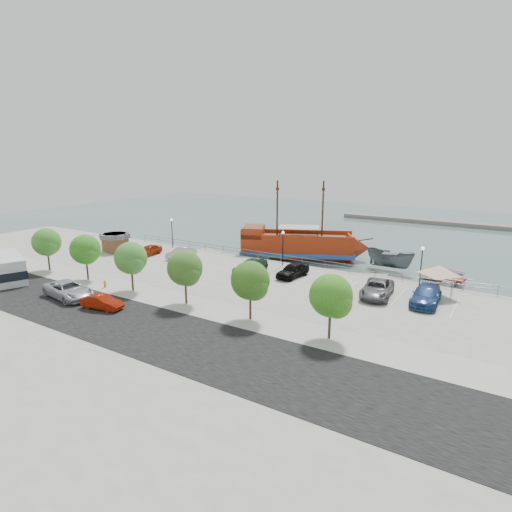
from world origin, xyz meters
The scene contains 33 objects.
ground centered at (0.00, 0.00, -1.00)m, with size 160.00×160.00×0.00m, color #405D5A.
land_slab centered at (0.00, -21.00, -0.60)m, with size 100.00×58.00×1.20m, color gray.
street centered at (0.00, -16.00, 0.01)m, with size 100.00×8.00×0.04m, color black.
sidewalk centered at (0.00, -10.00, 0.01)m, with size 100.00×4.00×0.05m, color #A7A395.
seawall_railing centered at (0.00, 7.80, 0.53)m, with size 50.00×0.06×1.00m.
far_shore centered at (10.00, 55.00, -0.60)m, with size 40.00×3.00×0.80m, color gray.
pirate_ship centered at (-0.63, 14.51, 0.88)m, with size 17.91×11.65×11.24m.
patrol_boat centered at (10.80, 14.60, 0.23)m, with size 2.40×6.38×2.47m, color #52595D.
speedboat centered at (17.69, 11.34, -0.28)m, with size 4.96×6.94×1.44m, color silver.
dock_west centered at (-12.55, 9.20, -0.79)m, with size 7.19×2.06×0.41m, color gray.
dock_mid centered at (8.39, 9.20, -0.79)m, with size 7.40×2.12×0.42m, color gray.
dock_east centered at (15.42, 9.20, -0.78)m, with size 7.69×2.20×0.44m, color gray.
shed centered at (-23.32, 0.76, 1.34)m, with size 3.64×3.64×2.52m.
canopy_tent centered at (18.02, 4.74, 3.00)m, with size 4.41×4.41×3.45m.
street_van centered at (-11.53, -14.72, 0.80)m, with size 2.67×5.78×1.61m, color #ACB1B7.
street_sedan centered at (-6.44, -14.94, 0.63)m, with size 1.34×3.85×1.27m, color maroon.
shuttle_bus centered at (-22.41, -14.50, 1.33)m, with size 8.23×5.36×2.74m.
fire_hydrant centered at (-11.23, -10.80, 0.42)m, with size 0.27×0.27×0.77m.
lamp_post_left centered at (-18.00, 6.50, 2.94)m, with size 0.36×0.36×4.28m.
lamp_post_mid centered at (0.00, 6.50, 2.94)m, with size 0.36×0.36×4.28m.
lamp_post_right centered at (16.00, 6.50, 2.94)m, with size 0.36×0.36×4.28m.
tree_a centered at (-21.85, -10.07, 3.30)m, with size 3.30×3.20×5.00m.
tree_b centered at (-14.85, -10.07, 3.30)m, with size 3.30×3.20×5.00m.
tree_c centered at (-7.85, -10.07, 3.30)m, with size 3.30×3.20×5.00m.
tree_d centered at (-0.85, -10.07, 3.30)m, with size 3.30×3.20×5.00m.
tree_e centered at (6.15, -10.07, 3.30)m, with size 3.30×3.20×5.00m.
tree_f centered at (13.15, -10.07, 3.30)m, with size 3.30×3.20×5.00m.
parked_car_a centered at (-17.67, 1.59, 0.69)m, with size 1.64×4.08×1.39m, color #972608.
parked_car_b centered at (-12.96, 2.66, 0.70)m, with size 1.48×4.24×1.40m, color #ACACAC.
parked_car_d centered at (-1.57, 1.64, 0.75)m, with size 2.10×5.17×1.50m, color #1F442A.
parked_car_e centered at (3.32, 2.78, 0.78)m, with size 1.85×4.60×1.57m, color black.
parked_car_g centered at (13.15, 1.35, 0.79)m, with size 2.61×5.66×1.57m, color #59595C.
parked_car_h centered at (17.55, 1.74, 0.82)m, with size 2.30×5.66×1.64m, color navy.
Camera 1 is at (24.10, -37.88, 13.68)m, focal length 30.00 mm.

